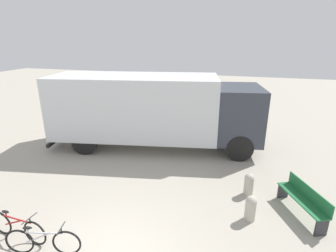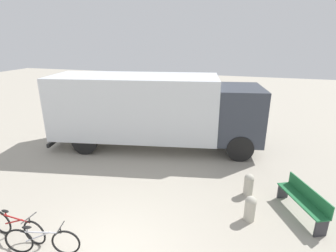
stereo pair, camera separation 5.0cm
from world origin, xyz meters
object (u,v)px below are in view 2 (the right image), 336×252
park_bench (304,200)px  bicycle_middle (42,241)px  bollard_near_bench (250,207)px  delivery_truck (153,108)px  bollard_far_bench (249,184)px  bicycle_near (17,226)px

park_bench → bicycle_middle: bearing=93.2°
park_bench → bollard_near_bench: (-1.40, -0.63, -0.10)m
park_bench → bicycle_middle: park_bench is taller
bollard_near_bench → delivery_truck: bearing=135.5°
bicycle_middle → park_bench: bearing=14.2°
bicycle_middle → bollard_far_bench: bicycle_middle is taller
park_bench → bicycle_near: size_ratio=1.02×
park_bench → bicycle_middle: 6.69m
delivery_truck → park_bench: 6.67m
bollard_far_bench → bollard_near_bench: bearing=-88.5°
delivery_truck → bollard_near_bench: bearing=-54.6°
bicycle_middle → bollard_far_bench: size_ratio=2.36×
bicycle_near → bollard_near_bench: 5.89m
bicycle_near → bicycle_middle: 0.95m
delivery_truck → bollard_far_bench: 5.21m
bollard_near_bench → bollard_far_bench: bearing=91.5°
bicycle_near → bollard_near_bench: (5.43, 2.28, 0.04)m
bicycle_near → bollard_far_bench: size_ratio=2.41×
bicycle_middle → bollard_near_bench: 5.16m
delivery_truck → park_bench: (5.56, -3.46, -1.29)m
park_bench → bollard_near_bench: size_ratio=2.43×
delivery_truck → bicycle_near: 6.65m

